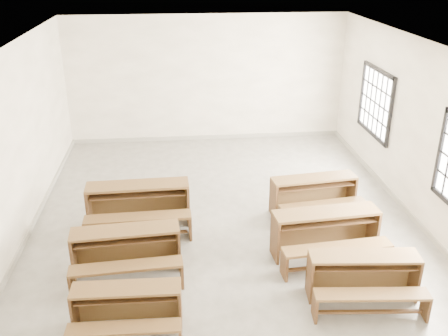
{
  "coord_description": "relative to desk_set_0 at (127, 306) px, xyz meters",
  "views": [
    {
      "loc": [
        -0.83,
        -8.17,
        4.6
      ],
      "look_at": [
        0.0,
        0.0,
        1.0
      ],
      "focal_mm": 40.0,
      "sensor_mm": 36.0,
      "label": 1
    }
  ],
  "objects": [
    {
      "name": "desk_set_3",
      "position": [
        3.28,
        0.31,
        0.03
      ],
      "size": [
        1.6,
        0.93,
        0.69
      ],
      "rotation": [
        0.0,
        0.0,
        -0.09
      ],
      "color": "brown",
      "rests_on": "ground"
    },
    {
      "name": "desk_set_0",
      "position": [
        0.0,
        0.0,
        0.0
      ],
      "size": [
        1.43,
        0.77,
        0.63
      ],
      "rotation": [
        0.0,
        0.0,
        -0.03
      ],
      "color": "brown",
      "rests_on": "ground"
    },
    {
      "name": "room",
      "position": [
        1.65,
        2.88,
        1.77
      ],
      "size": [
        8.5,
        8.5,
        3.2
      ],
      "color": "gray",
      "rests_on": "ground"
    },
    {
      "name": "desk_set_2",
      "position": [
        0.01,
        2.7,
        0.1
      ],
      "size": [
        1.83,
        0.99,
        0.81
      ],
      "rotation": [
        0.0,
        0.0,
        0.03
      ],
      "color": "brown",
      "rests_on": "ground"
    },
    {
      "name": "desk_set_1",
      "position": [
        -0.1,
        1.29,
        0.06
      ],
      "size": [
        1.69,
        0.95,
        0.74
      ],
      "rotation": [
        0.0,
        0.0,
        0.07
      ],
      "color": "brown",
      "rests_on": "ground"
    },
    {
      "name": "desk_set_5",
      "position": [
        3.26,
        2.87,
        0.05
      ],
      "size": [
        1.69,
        1.01,
        0.72
      ],
      "rotation": [
        0.0,
        0.0,
        0.12
      ],
      "color": "brown",
      "rests_on": "ground"
    },
    {
      "name": "desk_set_4",
      "position": [
        3.07,
        1.46,
        0.08
      ],
      "size": [
        1.79,
        1.03,
        0.77
      ],
      "rotation": [
        0.0,
        0.0,
        0.08
      ],
      "color": "brown",
      "rests_on": "ground"
    }
  ]
}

